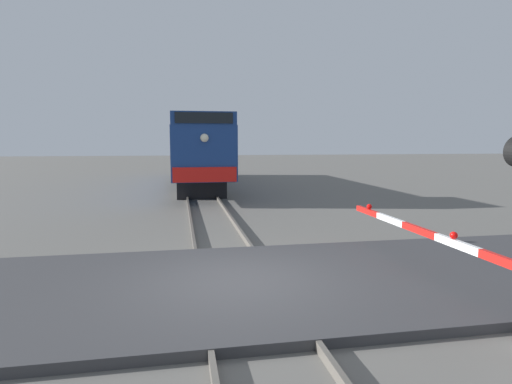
# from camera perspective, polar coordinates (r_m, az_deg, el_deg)

# --- Properties ---
(ground_plane) EXTENTS (160.00, 160.00, 0.00)m
(ground_plane) POSITION_cam_1_polar(r_m,az_deg,el_deg) (8.16, -2.38, -13.12)
(ground_plane) COLOR #605E59
(rail_track_left) EXTENTS (0.08, 80.00, 0.15)m
(rail_track_left) POSITION_cam_1_polar(r_m,az_deg,el_deg) (8.08, -7.56, -12.83)
(rail_track_left) COLOR #59544C
(rail_track_left) RESTS_ON ground_plane
(rail_track_right) EXTENTS (0.08, 80.00, 0.15)m
(rail_track_right) POSITION_cam_1_polar(r_m,az_deg,el_deg) (8.26, 2.67, -12.32)
(rail_track_right) COLOR #59544C
(rail_track_right) RESTS_ON ground_plane
(road_surface) EXTENTS (36.00, 5.08, 0.16)m
(road_surface) POSITION_cam_1_polar(r_m,az_deg,el_deg) (8.14, -2.38, -12.58)
(road_surface) COLOR #38383A
(road_surface) RESTS_ON ground_plane
(locomotive) EXTENTS (2.86, 17.93, 4.08)m
(locomotive) POSITION_cam_1_polar(r_m,az_deg,el_deg) (26.45, -8.17, 5.40)
(locomotive) COLOR black
(locomotive) RESTS_ON ground_plane
(crossing_gate) EXTENTS (0.36, 6.78, 1.17)m
(crossing_gate) POSITION_cam_1_polar(r_m,az_deg,el_deg) (7.71, 30.00, -9.49)
(crossing_gate) COLOR silver
(crossing_gate) RESTS_ON ground_plane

